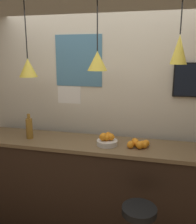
# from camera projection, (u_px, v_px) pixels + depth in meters

# --- Properties ---
(back_wall) EXTENTS (8.00, 0.06, 2.90)m
(back_wall) POSITION_uv_depth(u_px,v_px,m) (106.00, 104.00, 3.05)
(back_wall) COLOR beige
(back_wall) RESTS_ON ground_plane
(service_counter) EXTENTS (2.90, 0.56, 1.09)m
(service_counter) POSITION_uv_depth(u_px,v_px,m) (98.00, 187.00, 2.88)
(service_counter) COLOR black
(service_counter) RESTS_ON ground_plane
(fruit_bowl) EXTENTS (0.22, 0.22, 0.14)m
(fruit_bowl) POSITION_uv_depth(u_px,v_px,m) (107.00, 140.00, 2.68)
(fruit_bowl) COLOR beige
(fruit_bowl) RESTS_ON service_counter
(orange_pile) EXTENTS (0.23, 0.18, 0.08)m
(orange_pile) POSITION_uv_depth(u_px,v_px,m) (139.00, 144.00, 2.61)
(orange_pile) COLOR orange
(orange_pile) RESTS_ON service_counter
(juice_bottle) EXTENTS (0.08, 0.08, 0.29)m
(juice_bottle) POSITION_uv_depth(u_px,v_px,m) (29.00, 128.00, 2.88)
(juice_bottle) COLOR olive
(juice_bottle) RESTS_ON service_counter
(pendant_lamp_left) EXTENTS (0.20, 0.20, 1.00)m
(pendant_lamp_left) POSITION_uv_depth(u_px,v_px,m) (28.00, 67.00, 2.74)
(pendant_lamp_left) COLOR black
(pendant_lamp_middle) EXTENTS (0.21, 0.21, 0.92)m
(pendant_lamp_middle) POSITION_uv_depth(u_px,v_px,m) (97.00, 60.00, 2.53)
(pendant_lamp_middle) COLOR black
(pendant_lamp_right) EXTENTS (0.16, 0.16, 0.85)m
(pendant_lamp_right) POSITION_uv_depth(u_px,v_px,m) (179.00, 49.00, 2.32)
(pendant_lamp_right) COLOR black
(hanging_menu_board) EXTENTS (0.24, 0.01, 0.17)m
(hanging_menu_board) POSITION_uv_depth(u_px,v_px,m) (69.00, 95.00, 2.50)
(hanging_menu_board) COLOR white
(wall_poster) EXTENTS (0.58, 0.01, 0.61)m
(wall_poster) POSITION_uv_depth(u_px,v_px,m) (79.00, 61.00, 2.98)
(wall_poster) COLOR teal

